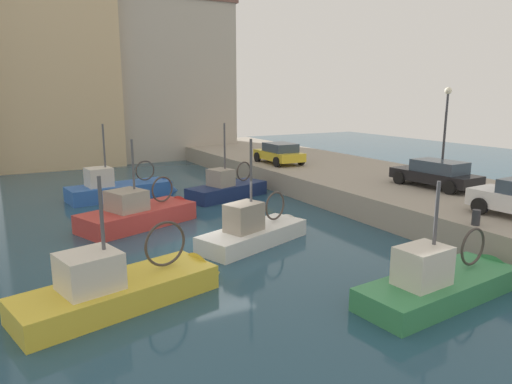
{
  "coord_description": "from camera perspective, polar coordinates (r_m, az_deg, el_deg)",
  "views": [
    {
      "loc": [
        -6.94,
        -16.16,
        5.72
      ],
      "look_at": [
        3.28,
        2.6,
        1.2
      ],
      "focal_mm": 32.79,
      "sensor_mm": 36.0,
      "label": 1
    }
  ],
  "objects": [
    {
      "name": "mooring_bollard_mid",
      "position": [
        18.04,
        25.26,
        -2.83
      ],
      "size": [
        0.28,
        0.28,
        0.55
      ],
      "primitive_type": "cylinder",
      "color": "#2D2D33",
      "rests_on": "quay_wall"
    },
    {
      "name": "fishing_boat_white",
      "position": [
        18.41,
        0.36,
        -5.65
      ],
      "size": [
        5.7,
        3.35,
        4.82
      ],
      "color": "white",
      "rests_on": "ground"
    },
    {
      "name": "fishing_boat_green",
      "position": [
        14.78,
        22.16,
        -11.17
      ],
      "size": [
        6.25,
        2.25,
        4.24
      ],
      "color": "#388951",
      "rests_on": "ground"
    },
    {
      "name": "waterfront_building_west",
      "position": [
        41.98,
        -23.55,
        12.7
      ],
      "size": [
        9.41,
        8.84,
        13.93
      ],
      "color": "#D1B284",
      "rests_on": "ground"
    },
    {
      "name": "fishing_boat_navy",
      "position": [
        26.36,
        -3.02,
        -0.31
      ],
      "size": [
        5.74,
        3.21,
        4.91
      ],
      "color": "navy",
      "rests_on": "ground"
    },
    {
      "name": "water_surface",
      "position": [
        18.5,
        -5.1,
        -6.12
      ],
      "size": [
        80.0,
        80.0,
        0.0
      ],
      "primitive_type": "plane",
      "color": "navy",
      "rests_on": "ground"
    },
    {
      "name": "quay_wall",
      "position": [
        25.05,
        19.74,
        -0.56
      ],
      "size": [
        9.0,
        56.0,
        1.2
      ],
      "primitive_type": "cube",
      "color": "#9E9384",
      "rests_on": "ground"
    },
    {
      "name": "fishing_boat_red",
      "position": [
        21.47,
        -13.42,
        -3.48
      ],
      "size": [
        6.15,
        3.92,
        4.75
      ],
      "color": "#BC3833",
      "rests_on": "ground"
    },
    {
      "name": "waterfront_building_east_mid",
      "position": [
        43.95,
        -10.7,
        13.33
      ],
      "size": [
        10.83,
        7.05,
        13.83
      ],
      "color": "#B2A899",
      "rests_on": "ground"
    },
    {
      "name": "quay_streetlamp",
      "position": [
        25.87,
        22.15,
        8.27
      ],
      "size": [
        0.36,
        0.36,
        4.83
      ],
      "color": "#38383D",
      "rests_on": "quay_wall"
    },
    {
      "name": "parked_car_black",
      "position": [
        24.43,
        21.11,
        2.12
      ],
      "size": [
        2.07,
        4.4,
        1.34
      ],
      "color": "black",
      "rests_on": "quay_wall"
    },
    {
      "name": "fishing_boat_yellow",
      "position": [
        13.88,
        -15.06,
        -12.15
      ],
      "size": [
        6.52,
        3.3,
        4.51
      ],
      "color": "gold",
      "rests_on": "ground"
    },
    {
      "name": "parked_car_yellow",
      "position": [
        30.74,
        2.86,
        4.78
      ],
      "size": [
        2.07,
        3.87,
        1.35
      ],
      "color": "gold",
      "rests_on": "quay_wall"
    },
    {
      "name": "fishing_boat_blue",
      "position": [
        27.24,
        -15.67,
        -0.35
      ],
      "size": [
        6.5,
        2.63,
        5.0
      ],
      "color": "#2D60B7",
      "rests_on": "ground"
    }
  ]
}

